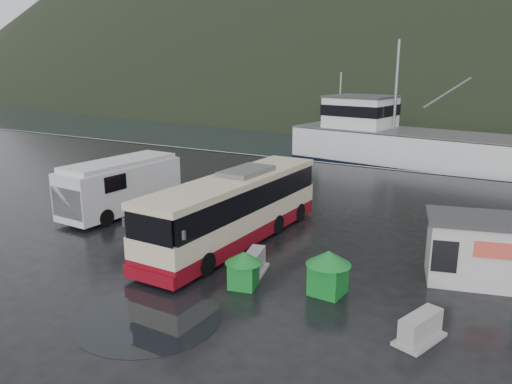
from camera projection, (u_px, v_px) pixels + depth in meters
The scene contains 13 objects.
ground at pixel (203, 247), 20.95m from camera, with size 160.00×160.00×0.00m, color black.
harbor_water at pixel (491, 99), 112.91m from camera, with size 300.00×180.00×0.02m, color black.
quay_edge at pixel (360, 166), 37.67m from camera, with size 160.00×0.60×1.50m, color #999993.
coach_bus at pixel (236, 242), 21.62m from camera, with size 2.78×10.94×3.09m, color beige, non-canonical shape.
white_van at pixel (123, 213), 25.83m from camera, with size 2.30×6.71×2.81m, color silver, non-canonical shape.
waste_bin_left at pixel (244, 287), 17.22m from camera, with size 0.93×0.93×1.29m, color #157727, non-canonical shape.
waste_bin_right at pixel (327, 293), 16.71m from camera, with size 1.09×1.09×1.52m, color #157727, non-canonical shape.
dome_tent at pixel (187, 252), 20.41m from camera, with size 2.01×2.81×1.10m, color #2A301D, non-canonical shape.
ticket_kiosk at pixel (466, 280), 17.74m from camera, with size 3.04×2.30×2.38m, color beige, non-canonical shape.
jersey_barrier_a at pixel (254, 273), 18.39m from camera, with size 0.82×1.63×0.82m, color #999993, non-canonical shape.
jersey_barrier_b at pixel (419, 341), 13.85m from camera, with size 0.81×1.61×0.81m, color #999993, non-canonical shape.
fishing_trawler at pixel (428, 157), 41.32m from camera, with size 27.43×6.00×10.97m, color silver, non-canonical shape.
puddles at pixel (178, 297), 16.46m from camera, with size 17.92×16.31×0.01m.
Camera 1 is at (11.92, -15.88, 7.43)m, focal length 35.00 mm.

